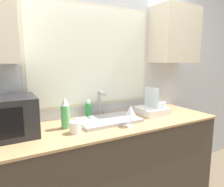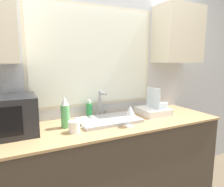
# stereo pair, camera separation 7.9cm
# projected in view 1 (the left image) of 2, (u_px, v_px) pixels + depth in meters

# --- Properties ---
(countertop) EXTENTS (2.21, 0.68, 0.93)m
(countertop) POSITION_uv_depth(u_px,v_px,m) (108.00, 169.00, 1.93)
(countertop) COLOR #42382D
(countertop) RESTS_ON ground_plane
(wall_back) EXTENTS (6.00, 0.38, 2.60)m
(wall_back) POSITION_uv_depth(u_px,v_px,m) (94.00, 71.00, 2.06)
(wall_back) COLOR silver
(wall_back) RESTS_ON ground_plane
(sink_basin) EXTENTS (0.57, 0.35, 0.03)m
(sink_basin) POSITION_uv_depth(u_px,v_px,m) (109.00, 120.00, 1.89)
(sink_basin) COLOR #B2B2B7
(sink_basin) RESTS_ON countertop
(faucet) EXTENTS (0.08, 0.15, 0.27)m
(faucet) POSITION_uv_depth(u_px,v_px,m) (100.00, 102.00, 2.03)
(faucet) COLOR #99999E
(faucet) RESTS_ON countertop
(microwave) EXTENTS (0.44, 0.39, 0.30)m
(microwave) POSITION_uv_depth(u_px,v_px,m) (5.00, 117.00, 1.50)
(microwave) COLOR #232326
(microwave) RESTS_ON countertop
(dish_rack) EXTENTS (0.29, 0.30, 0.29)m
(dish_rack) POSITION_uv_depth(u_px,v_px,m) (152.00, 109.00, 2.17)
(dish_rack) COLOR white
(dish_rack) RESTS_ON countertop
(spray_bottle) EXTENTS (0.07, 0.07, 0.27)m
(spray_bottle) POSITION_uv_depth(u_px,v_px,m) (65.00, 114.00, 1.69)
(spray_bottle) COLOR #59B266
(spray_bottle) RESTS_ON countertop
(soap_bottle) EXTENTS (0.06, 0.06, 0.18)m
(soap_bottle) POSITION_uv_depth(u_px,v_px,m) (88.00, 110.00, 2.01)
(soap_bottle) COLOR #268C3F
(soap_bottle) RESTS_ON countertop
(mug_near_sink) EXTENTS (0.13, 0.09, 0.09)m
(mug_near_sink) POSITION_uv_depth(u_px,v_px,m) (75.00, 127.00, 1.59)
(mug_near_sink) COLOR white
(mug_near_sink) RESTS_ON countertop
(wine_glass) EXTENTS (0.08, 0.08, 0.19)m
(wine_glass) POSITION_uv_depth(u_px,v_px,m) (131.00, 111.00, 1.74)
(wine_glass) COLOR silver
(wine_glass) RESTS_ON countertop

